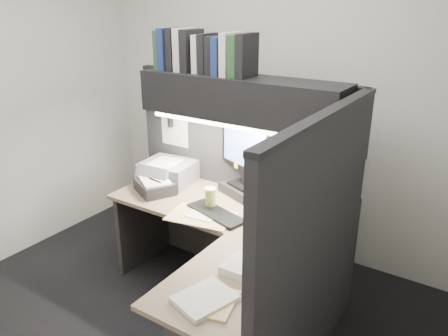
{
  "coord_description": "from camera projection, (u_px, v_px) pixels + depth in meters",
  "views": [
    {
      "loc": [
        1.71,
        -1.86,
        2.13
      ],
      "look_at": [
        0.15,
        0.51,
        1.05
      ],
      "focal_mm": 35.0,
      "sensor_mm": 36.0,
      "label": 1
    }
  ],
  "objects": [
    {
      "name": "overhead_shelf",
      "position": [
        239.0,
        98.0,
        3.07
      ],
      "size": [
        1.55,
        0.34,
        0.3
      ],
      "primitive_type": "cube",
      "color": "black",
      "rests_on": "partition_back"
    },
    {
      "name": "mouse",
      "position": [
        300.0,
        235.0,
        2.77
      ],
      "size": [
        0.07,
        0.1,
        0.03
      ],
      "primitive_type": "ellipsoid",
      "rotation": [
        0.0,
        0.0,
        0.15
      ],
      "color": "black",
      "rests_on": "mousepad"
    },
    {
      "name": "paper_stack_a",
      "position": [
        247.0,
        268.0,
        2.42
      ],
      "size": [
        0.26,
        0.22,
        0.05
      ],
      "primitive_type": "cube",
      "rotation": [
        0.0,
        0.0,
        0.03
      ],
      "color": "white",
      "rests_on": "desk"
    },
    {
      "name": "floor",
      "position": [
        166.0,
        324.0,
        3.09
      ],
      "size": [
        3.5,
        3.5,
        0.0
      ],
      "primitive_type": "plane",
      "color": "black",
      "rests_on": "ground"
    },
    {
      "name": "binder_row",
      "position": [
        203.0,
        52.0,
        3.13
      ],
      "size": [
        0.8,
        0.26,
        0.31
      ],
      "color": "#264C26",
      "rests_on": "overhead_shelf"
    },
    {
      "name": "notebook_stack",
      "position": [
        155.0,
        186.0,
        3.43
      ],
      "size": [
        0.39,
        0.37,
        0.09
      ],
      "primitive_type": "cube",
      "rotation": [
        0.0,
        0.0,
        -0.48
      ],
      "color": "black",
      "rests_on": "desk"
    },
    {
      "name": "keyboard",
      "position": [
        216.0,
        213.0,
        3.06
      ],
      "size": [
        0.5,
        0.28,
        0.02
      ],
      "primitive_type": "cube",
      "rotation": [
        0.0,
        0.0,
        -0.28
      ],
      "color": "black",
      "rests_on": "desk"
    },
    {
      "name": "open_folder",
      "position": [
        201.0,
        216.0,
        3.04
      ],
      "size": [
        0.5,
        0.38,
        0.01
      ],
      "primitive_type": "cube",
      "rotation": [
        0.0,
        0.0,
        0.19
      ],
      "color": "#D9C27A",
      "rests_on": "desk"
    },
    {
      "name": "pinned_papers",
      "position": [
        261.0,
        173.0,
        2.93
      ],
      "size": [
        1.76,
        1.31,
        0.51
      ],
      "color": "white",
      "rests_on": "partition_back"
    },
    {
      "name": "task_light_tube",
      "position": [
        228.0,
        126.0,
        3.02
      ],
      "size": [
        1.32,
        0.04,
        0.04
      ],
      "primitive_type": "cylinder",
      "rotation": [
        0.0,
        1.57,
        0.0
      ],
      "color": "white",
      "rests_on": "overhead_shelf"
    },
    {
      "name": "paper_stack_b",
      "position": [
        205.0,
        299.0,
        2.18
      ],
      "size": [
        0.3,
        0.34,
        0.03
      ],
      "primitive_type": "cube",
      "rotation": [
        0.0,
        0.0,
        -0.29
      ],
      "color": "white",
      "rests_on": "desk"
    },
    {
      "name": "partition_right",
      "position": [
        315.0,
        257.0,
        2.44
      ],
      "size": [
        0.06,
        1.5,
        1.6
      ],
      "primitive_type": "cube",
      "color": "black",
      "rests_on": "floor"
    },
    {
      "name": "monitor",
      "position": [
        245.0,
        168.0,
        3.3
      ],
      "size": [
        0.51,
        0.36,
        0.58
      ],
      "rotation": [
        0.0,
        0.0,
        -0.38
      ],
      "color": "black",
      "rests_on": "desk"
    },
    {
      "name": "partition_back",
      "position": [
        240.0,
        179.0,
        3.51
      ],
      "size": [
        1.9,
        0.06,
        1.6
      ],
      "primitive_type": "cube",
      "color": "black",
      "rests_on": "floor"
    },
    {
      "name": "desk",
      "position": [
        215.0,
        293.0,
        2.71
      ],
      "size": [
        1.7,
        1.53,
        0.73
      ],
      "color": "#8B6D59",
      "rests_on": "floor"
    },
    {
      "name": "manila_stack",
      "position": [
        215.0,
        302.0,
        2.17
      ],
      "size": [
        0.25,
        0.29,
        0.01
      ],
      "primitive_type": "cube",
      "rotation": [
        0.0,
        0.0,
        0.24
      ],
      "color": "#D9C27A",
      "rests_on": "desk"
    },
    {
      "name": "mousepad",
      "position": [
        301.0,
        238.0,
        2.77
      ],
      "size": [
        0.27,
        0.26,
        0.0
      ],
      "primitive_type": "cube",
      "rotation": [
        0.0,
        0.0,
        0.4
      ],
      "color": "navy",
      "rests_on": "desk"
    },
    {
      "name": "wall_back",
      "position": [
        272.0,
        99.0,
        3.78
      ],
      "size": [
        3.5,
        0.04,
        2.7
      ],
      "primitive_type": "cube",
      "color": "silver",
      "rests_on": "floor"
    },
    {
      "name": "telephone",
      "position": [
        316.0,
        220.0,
        2.9
      ],
      "size": [
        0.3,
        0.3,
        0.09
      ],
      "primitive_type": "cube",
      "rotation": [
        0.0,
        0.0,
        -0.34
      ],
      "color": "beige",
      "rests_on": "desk"
    },
    {
      "name": "coffee_cup",
      "position": [
        210.0,
        199.0,
        3.15
      ],
      "size": [
        0.09,
        0.09,
        0.15
      ],
      "primitive_type": "cylinder",
      "rotation": [
        0.0,
        0.0,
        -0.1
      ],
      "color": "#C4C44E",
      "rests_on": "desk"
    },
    {
      "name": "printer",
      "position": [
        169.0,
        171.0,
        3.63
      ],
      "size": [
        0.45,
        0.4,
        0.17
      ],
      "primitive_type": "cube",
      "rotation": [
        0.0,
        0.0,
        0.11
      ],
      "color": "gray",
      "rests_on": "desk"
    }
  ]
}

